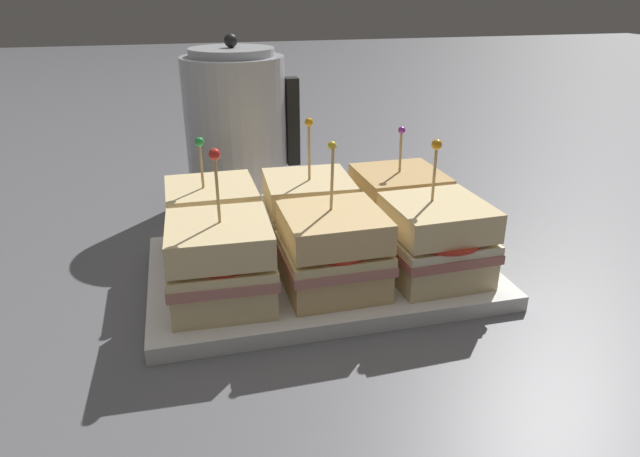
# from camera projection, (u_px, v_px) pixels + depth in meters

# --- Properties ---
(ground_plane) EXTENTS (6.00, 6.00, 0.00)m
(ground_plane) POSITION_uv_depth(u_px,v_px,m) (320.00, 277.00, 0.70)
(ground_plane) COLOR slate
(serving_platter) EXTENTS (0.40, 0.26, 0.02)m
(serving_platter) POSITION_uv_depth(u_px,v_px,m) (320.00, 271.00, 0.69)
(serving_platter) COLOR white
(serving_platter) RESTS_ON ground_plane
(sandwich_front_left) EXTENTS (0.11, 0.11, 0.17)m
(sandwich_front_left) POSITION_uv_depth(u_px,v_px,m) (221.00, 263.00, 0.60)
(sandwich_front_left) COLOR beige
(sandwich_front_left) RESTS_ON serving_platter
(sandwich_front_center) EXTENTS (0.11, 0.11, 0.17)m
(sandwich_front_center) POSITION_uv_depth(u_px,v_px,m) (336.00, 251.00, 0.62)
(sandwich_front_center) COLOR #DBB77A
(sandwich_front_center) RESTS_ON serving_platter
(sandwich_front_right) EXTENTS (0.11, 0.12, 0.16)m
(sandwich_front_right) POSITION_uv_depth(u_px,v_px,m) (436.00, 240.00, 0.65)
(sandwich_front_right) COLOR beige
(sandwich_front_right) RESTS_ON serving_platter
(sandwich_back_left) EXTENTS (0.11, 0.11, 0.15)m
(sandwich_back_left) POSITION_uv_depth(u_px,v_px,m) (213.00, 220.00, 0.70)
(sandwich_back_left) COLOR beige
(sandwich_back_left) RESTS_ON serving_platter
(sandwich_back_center) EXTENTS (0.12, 0.12, 0.17)m
(sandwich_back_center) POSITION_uv_depth(u_px,v_px,m) (306.00, 212.00, 0.73)
(sandwich_back_center) COLOR beige
(sandwich_back_center) RESTS_ON serving_platter
(sandwich_back_right) EXTENTS (0.11, 0.11, 0.15)m
(sandwich_back_right) POSITION_uv_depth(u_px,v_px,m) (398.00, 205.00, 0.75)
(sandwich_back_right) COLOR tan
(sandwich_back_right) RESTS_ON serving_platter
(kettle_steel) EXTENTS (0.18, 0.16, 0.26)m
(kettle_steel) POSITION_uv_depth(u_px,v_px,m) (237.00, 129.00, 0.90)
(kettle_steel) COLOR #B7BABF
(kettle_steel) RESTS_ON ground_plane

